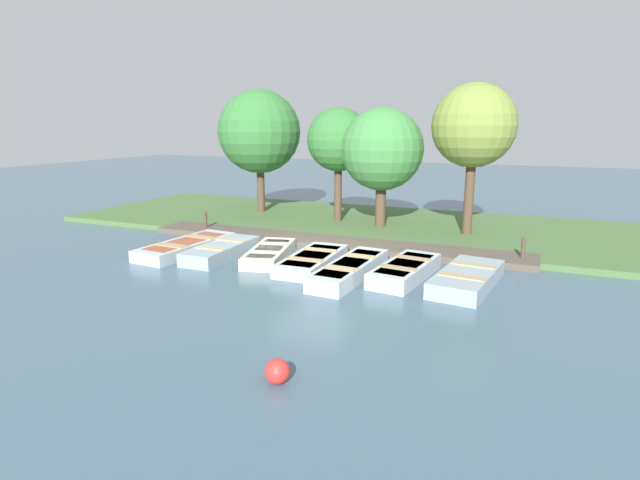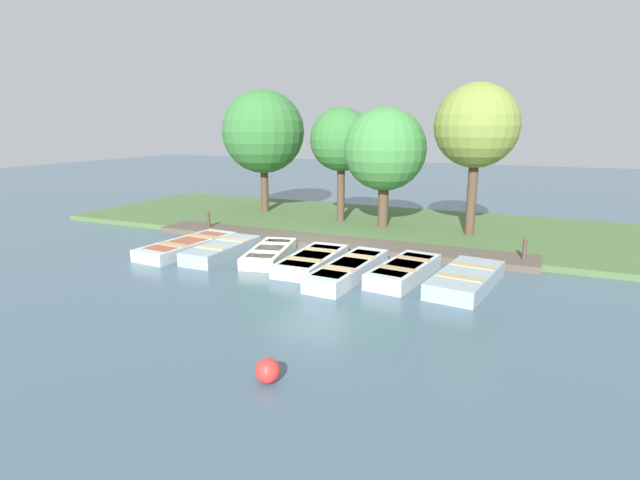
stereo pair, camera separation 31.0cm
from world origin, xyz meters
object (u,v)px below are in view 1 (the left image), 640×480
rowboat_6 (467,278)px  buoy (277,371)px  rowboat_4 (350,269)px  park_tree_right (474,126)px  rowboat_2 (269,253)px  rowboat_3 (313,260)px  rowboat_0 (186,246)px  rowboat_1 (221,250)px  mooring_post_far (523,251)px  rowboat_5 (405,270)px  park_tree_far_left (259,132)px  park_tree_left (338,140)px  park_tree_center (382,150)px  mooring_post_near (206,222)px

rowboat_6 → buoy: rowboat_6 is taller
rowboat_4 → park_tree_right: size_ratio=0.67×
rowboat_2 → rowboat_6: 5.93m
rowboat_3 → rowboat_6: rowboat_6 is taller
rowboat_4 → rowboat_0: bearing=-91.2°
rowboat_1 → rowboat_6: rowboat_1 is taller
rowboat_6 → mooring_post_far: (-2.74, 1.24, 0.20)m
rowboat_3 → rowboat_5: 2.74m
rowboat_1 → park_tree_far_left: 8.05m
rowboat_6 → park_tree_left: park_tree_left is taller
mooring_post_far → rowboat_1: bearing=-72.1°
rowboat_5 → park_tree_left: park_tree_left is taller
rowboat_2 → buoy: 7.59m
mooring_post_far → rowboat_6: bearing=-24.3°
rowboat_2 → mooring_post_far: bearing=94.7°
park_tree_far_left → park_tree_center: park_tree_far_left is taller
rowboat_0 → mooring_post_far: (-2.72, 10.02, 0.22)m
rowboat_1 → rowboat_5: (-0.11, 5.78, 0.00)m
rowboat_4 → mooring_post_near: size_ratio=4.46×
park_tree_right → mooring_post_near: bearing=-73.4°
park_tree_far_left → buoy: bearing=30.6°
rowboat_2 → rowboat_3: (0.25, 1.56, 0.00)m
rowboat_2 → rowboat_4: rowboat_4 is taller
rowboat_2 → park_tree_far_left: (-6.44, -3.94, 3.51)m
park_tree_center → buoy: bearing=8.7°
rowboat_0 → park_tree_left: size_ratio=0.78×
rowboat_0 → rowboat_5: bearing=95.0°
rowboat_5 → rowboat_6: rowboat_5 is taller
rowboat_6 → mooring_post_near: mooring_post_near is taller
rowboat_3 → park_tree_far_left: size_ratio=0.57×
mooring_post_far → park_tree_far_left: 12.26m
rowboat_1 → rowboat_3: size_ratio=0.96×
rowboat_4 → rowboat_6: 3.05m
rowboat_2 → rowboat_5: bearing=72.5°
mooring_post_near → park_tree_center: size_ratio=0.17×
rowboat_1 → rowboat_3: (-0.14, 3.04, -0.03)m
rowboat_5 → park_tree_right: 6.66m
park_tree_right → rowboat_0: bearing=-55.8°
buoy → mooring_post_near: bearing=-139.0°
rowboat_1 → park_tree_left: bearing=164.9°
rowboat_0 → rowboat_1: size_ratio=1.22×
rowboat_1 → rowboat_2: bearing=103.9°
park_tree_left → park_tree_center: 1.95m
rowboat_4 → park_tree_center: 6.83m
rowboat_1 → rowboat_2: (-0.39, 1.48, -0.03)m
rowboat_4 → park_tree_far_left: bearing=-133.4°
rowboat_6 → rowboat_1: bearing=-82.1°
rowboat_3 → rowboat_5: (0.03, 2.74, 0.03)m
rowboat_4 → park_tree_left: (-6.47, -2.86, 3.19)m
rowboat_3 → rowboat_5: rowboat_5 is taller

